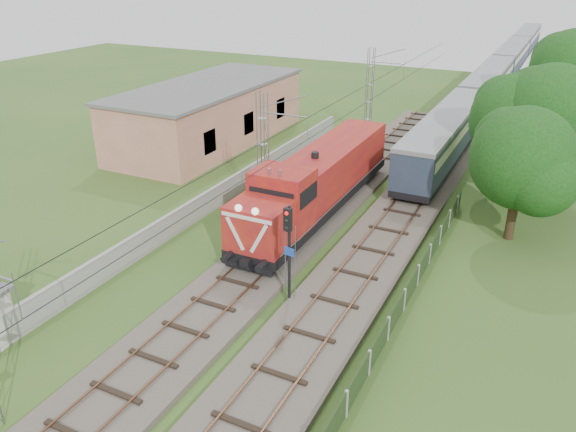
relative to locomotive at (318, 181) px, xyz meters
The scene contains 14 objects.
ground 13.84m from the locomotive, 90.00° to the right, with size 140.00×140.00×0.00m, color #335520.
track_main 6.99m from the locomotive, 90.00° to the right, with size 4.20×70.00×0.45m.
track_side 8.37m from the locomotive, 51.81° to the left, with size 4.20×80.00×0.45m.
catenary 3.78m from the locomotive, 150.84° to the right, with size 3.31×70.00×8.00m.
boundary_wall 6.89m from the locomotive, 165.80° to the right, with size 0.25×40.00×1.50m, color #9E9E99.
station_building 18.23m from the locomotive, 145.37° to the left, with size 8.40×20.40×5.22m.
fence 13.43m from the locomotive, 53.07° to the right, with size 0.12×32.00×1.20m.
locomotive is the anchor object (origin of this frame).
coach_rake 47.13m from the locomotive, 83.91° to the left, with size 2.91×86.88×3.37m.
signal_post 10.48m from the locomotive, 73.82° to the right, with size 0.56×0.44×5.09m.
tree_a 12.01m from the locomotive, ahead, with size 6.09×5.80×7.90m.
tree_b 15.65m from the locomotive, 35.45° to the left, with size 7.11×6.77×9.22m.
tree_c 14.18m from the locomotive, 41.11° to the left, with size 6.49×6.18×8.41m.
tree_d 27.74m from the locomotive, 61.15° to the left, with size 7.62×7.26×9.88m.
Camera 1 is at (13.00, -16.73, 15.07)m, focal length 35.00 mm.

